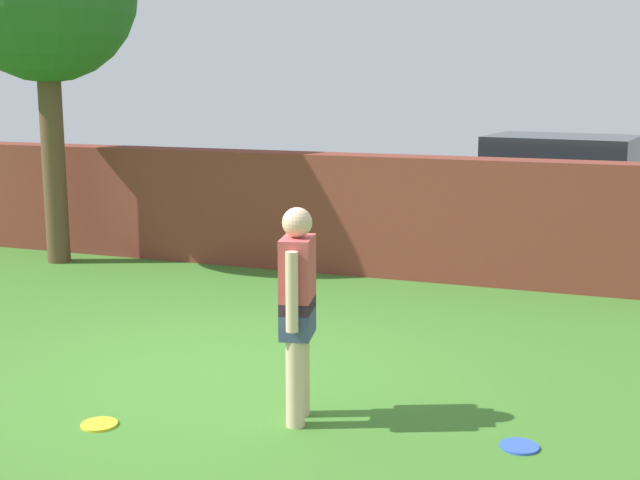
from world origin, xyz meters
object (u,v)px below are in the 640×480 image
object	(u,v)px
frisbee_blue	(519,446)
frisbee_yellow	(99,424)
car	(559,196)
person	(298,305)

from	to	relation	value
frisbee_blue	frisbee_yellow	distance (m)	3.05
frisbee_yellow	car	bearing A→B (deg)	71.28
car	frisbee_blue	bearing A→B (deg)	-79.54
car	frisbee_blue	size ratio (longest dim) A/B	16.23
car	frisbee_blue	world-z (taller)	car
person	frisbee_blue	size ratio (longest dim) A/B	6.00
frisbee_yellow	frisbee_blue	bearing A→B (deg)	13.07
frisbee_blue	frisbee_yellow	bearing A→B (deg)	-166.93
person	frisbee_yellow	bearing A→B (deg)	102.69
person	car	distance (m)	7.16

